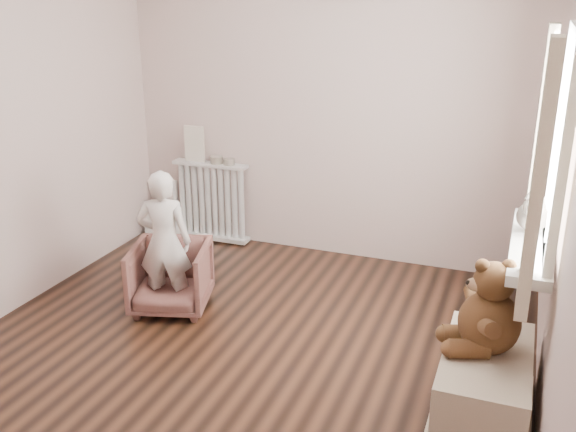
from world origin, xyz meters
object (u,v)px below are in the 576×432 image
(toy_bench, at_px, (484,387))
(child, at_px, (164,242))
(teddy_bear, at_px, (491,305))
(plush_cat, at_px, (533,215))
(toy_vanity, at_px, (166,207))
(armchair, at_px, (171,277))
(radiator, at_px, (212,200))

(toy_bench, bearing_deg, child, 168.16)
(teddy_bear, bearing_deg, plush_cat, 56.44)
(child, distance_m, plush_cat, 2.43)
(toy_vanity, distance_m, toy_bench, 3.57)
(armchair, distance_m, teddy_bear, 2.32)
(child, height_order, plush_cat, plush_cat)
(child, height_order, toy_bench, child)
(toy_vanity, height_order, teddy_bear, teddy_bear)
(toy_bench, xyz_separation_m, plush_cat, (0.14, 0.61, 0.80))
(toy_vanity, xyz_separation_m, toy_bench, (3.07, -1.82, -0.08))
(plush_cat, bearing_deg, toy_bench, -102.41)
(armchair, bearing_deg, toy_bench, -29.68)
(radiator, distance_m, plush_cat, 3.06)
(radiator, bearing_deg, toy_bench, -35.49)
(child, xyz_separation_m, teddy_bear, (2.23, -0.43, 0.13))
(toy_vanity, bearing_deg, child, -58.58)
(toy_vanity, distance_m, child, 1.60)
(armchair, bearing_deg, teddy_bear, -28.82)
(child, bearing_deg, teddy_bear, 152.41)
(child, bearing_deg, toy_bench, 151.53)
(toy_vanity, height_order, plush_cat, plush_cat)
(armchair, distance_m, toy_bench, 2.31)
(radiator, relative_size, plush_cat, 2.55)
(radiator, bearing_deg, toy_vanity, -176.40)
(radiator, distance_m, teddy_bear, 3.16)
(armchair, height_order, child, child)
(toy_vanity, xyz_separation_m, plush_cat, (3.21, -1.21, 0.72))
(radiator, height_order, teddy_bear, teddy_bear)
(teddy_bear, bearing_deg, toy_vanity, 131.16)
(child, relative_size, teddy_bear, 2.02)
(armchair, xyz_separation_m, plush_cat, (2.39, 0.09, 0.75))
(toy_vanity, relative_size, plush_cat, 1.82)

